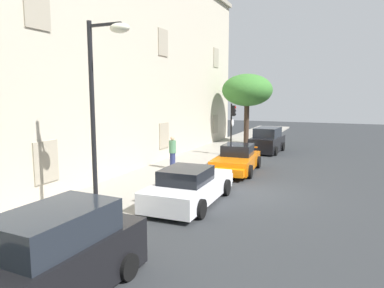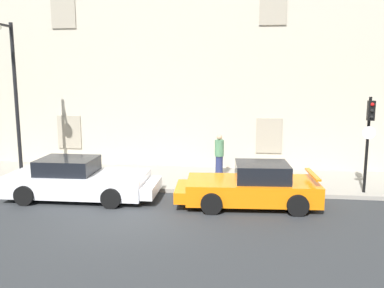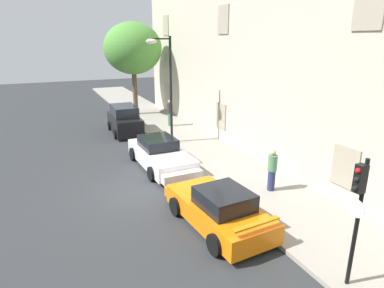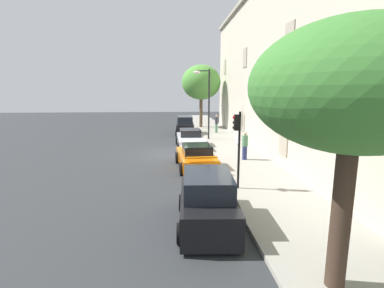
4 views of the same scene
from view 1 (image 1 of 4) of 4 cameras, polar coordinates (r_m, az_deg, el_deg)
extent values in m
plane|color=#2B2D30|center=(14.72, 8.68, -7.78)|extent=(80.00, 80.00, 0.00)
cube|color=gray|center=(16.31, -6.30, -5.92)|extent=(60.00, 3.67, 0.14)
cube|color=#BCB29E|center=(17.86, -16.38, 13.30)|extent=(33.65, 3.14, 11.46)
cube|color=#9E937F|center=(13.60, -22.60, -2.69)|extent=(1.10, 0.06, 1.50)
cube|color=#9E937F|center=(20.77, -4.55, 1.38)|extent=(1.10, 0.06, 1.50)
cube|color=#9E937F|center=(28.96, 3.82, 3.25)|extent=(1.10, 0.06, 1.50)
cube|color=#9E937F|center=(13.72, -23.85, 19.77)|extent=(1.10, 0.06, 1.50)
cube|color=#9E937F|center=(20.84, -4.72, 16.10)|extent=(1.10, 0.06, 1.50)
cube|color=#9E937F|center=(29.02, 3.92, 13.80)|extent=(1.10, 0.06, 1.50)
cube|color=white|center=(13.10, -0.33, -7.33)|extent=(4.68, 2.02, 0.70)
cube|color=black|center=(12.64, -0.94, -5.08)|extent=(1.89, 1.57, 0.51)
cube|color=white|center=(14.97, 2.66, -5.74)|extent=(1.43, 1.79, 0.38)
cylinder|color=black|center=(14.79, -1.64, -6.32)|extent=(0.65, 0.26, 0.65)
cylinder|color=black|center=(14.15, 5.51, -7.01)|extent=(0.65, 0.26, 0.65)
cylinder|color=black|center=(12.31, -7.10, -9.33)|extent=(0.65, 0.26, 0.65)
cylinder|color=black|center=(11.54, 1.35, -10.46)|extent=(0.65, 0.26, 0.65)
cube|color=orange|center=(18.46, 7.20, -2.91)|extent=(4.26, 2.13, 0.65)
cube|color=black|center=(18.66, 7.43, -0.92)|extent=(1.75, 1.59, 0.56)
cube|color=orange|center=(16.74, 5.86, -4.30)|extent=(1.36, 1.78, 0.36)
cube|color=orange|center=(20.21, 8.38, -0.42)|extent=(0.27, 1.58, 0.06)
cylinder|color=black|center=(17.09, 9.30, -4.45)|extent=(0.67, 0.29, 0.66)
cylinder|color=black|center=(17.50, 3.32, -4.06)|extent=(0.67, 0.29, 0.66)
cylinder|color=black|center=(19.57, 10.64, -2.90)|extent=(0.67, 0.29, 0.66)
cylinder|color=black|center=(19.93, 5.38, -2.60)|extent=(0.67, 0.29, 0.66)
cube|color=black|center=(25.07, 12.12, 0.04)|extent=(3.82, 1.88, 0.97)
cube|color=#1E232B|center=(24.97, 12.17, 1.88)|extent=(2.32, 1.60, 0.64)
cylinder|color=black|center=(23.83, 13.39, -1.11)|extent=(0.61, 0.23, 0.60)
cylinder|color=black|center=(24.26, 9.51, -0.84)|extent=(0.61, 0.23, 0.60)
cylinder|color=black|center=(26.00, 14.51, -0.40)|extent=(0.61, 0.23, 0.60)
cylinder|color=black|center=(26.39, 10.94, -0.17)|extent=(0.61, 0.23, 0.60)
cube|color=black|center=(7.73, -21.03, -18.32)|extent=(3.94, 1.79, 1.08)
cube|color=#1E232B|center=(7.40, -21.37, -12.27)|extent=(2.38, 1.54, 0.66)
cylinder|color=black|center=(8.15, -10.36, -19.00)|extent=(0.59, 0.22, 0.58)
cylinder|color=black|center=(9.14, -19.14, -16.24)|extent=(0.59, 0.22, 0.58)
cylinder|color=#38281E|center=(28.63, 8.83, 3.53)|extent=(0.40, 0.40, 3.32)
ellipsoid|color=#38722D|center=(28.55, 8.94, 8.64)|extent=(3.99, 3.99, 2.55)
cylinder|color=black|center=(22.40, 6.37, 2.33)|extent=(0.10, 0.10, 3.30)
cube|color=black|center=(22.27, 6.76, 5.38)|extent=(0.22, 0.20, 0.66)
sphere|color=red|center=(22.23, 7.04, 5.91)|extent=(0.12, 0.12, 0.12)
sphere|color=black|center=(22.24, 7.03, 5.37)|extent=(0.12, 0.12, 0.12)
sphere|color=black|center=(22.25, 7.02, 4.83)|extent=(0.12, 0.12, 0.12)
cylinder|color=white|center=(22.33, 6.63, 3.46)|extent=(0.44, 0.02, 0.44)
cylinder|color=black|center=(10.93, -15.77, 3.17)|extent=(0.14, 0.14, 5.95)
cube|color=black|center=(10.74, -13.97, 18.29)|extent=(0.08, 1.10, 0.08)
ellipsoid|color=#EAE5C6|center=(10.43, -11.65, 17.95)|extent=(0.44, 0.60, 0.28)
cylinder|color=navy|center=(18.43, -3.17, -2.72)|extent=(0.41, 0.41, 0.84)
cylinder|color=#4C7F59|center=(18.31, -3.18, -0.44)|extent=(0.51, 0.51, 0.64)
sphere|color=tan|center=(18.25, -3.19, 0.93)|extent=(0.22, 0.22, 0.22)
camera|label=2|loc=(18.70, 47.61, 5.86)|focal=37.51mm
camera|label=3|loc=(25.96, 23.43, 11.66)|focal=30.97mm
camera|label=4|loc=(33.10, 17.11, 8.14)|focal=26.58mm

